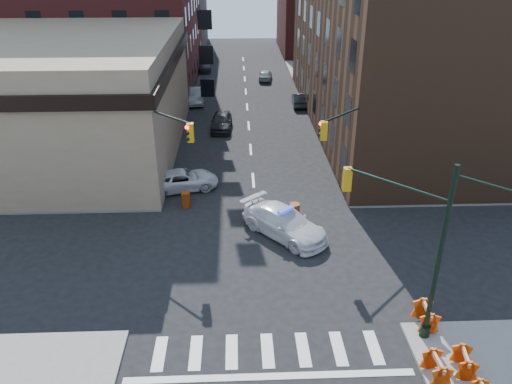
{
  "coord_description": "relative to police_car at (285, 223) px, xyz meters",
  "views": [
    {
      "loc": [
        -1.12,
        -22.47,
        15.29
      ],
      "look_at": [
        -0.06,
        3.7,
        2.2
      ],
      "focal_mm": 35.0,
      "sensor_mm": 36.0,
      "label": 1
    }
  ],
  "objects": [
    {
      "name": "bank_building",
      "position": [
        -18.54,
        14.09,
        3.68
      ],
      "size": [
        22.0,
        22.0,
        9.0
      ],
      "primitive_type": "cube",
      "color": "#977F63",
      "rests_on": "ground"
    },
    {
      "name": "signal_pole_se",
      "position": [
        4.49,
        -7.93,
        3.8
      ],
      "size": [
        5.4,
        5.27,
        8.0
      ],
      "rotation": [
        0.0,
        0.0,
        2.36
      ],
      "color": "black",
      "rests_on": "sidewalk_se"
    },
    {
      "name": "parked_car_wdeep",
      "position": [
        -7.04,
        42.62,
        -0.06
      ],
      "size": [
        2.41,
        5.35,
        1.52
      ],
      "primitive_type": "imported",
      "rotation": [
        0.0,
        0.0,
        0.05
      ],
      "color": "black",
      "rests_on": "ground"
    },
    {
      "name": "police_car",
      "position": [
        0.0,
        0.0,
        0.0
      ],
      "size": [
        5.41,
        5.77,
        1.64
      ],
      "primitive_type": "imported",
      "rotation": [
        0.0,
        0.0,
        0.71
      ],
      "color": "white",
      "rests_on": "ground"
    },
    {
      "name": "parked_car_efar",
      "position": [
        1.01,
        36.88,
        -0.17
      ],
      "size": [
        1.98,
        3.94,
        1.29
      ],
      "primitive_type": "imported",
      "rotation": [
        0.0,
        0.0,
        3.02
      ],
      "color": "gray",
      "rests_on": "ground"
    },
    {
      "name": "parked_car_enear",
      "position": [
        3.96,
        25.86,
        -0.15
      ],
      "size": [
        1.55,
        4.12,
        1.34
      ],
      "primitive_type": "imported",
      "rotation": [
        0.0,
        0.0,
        3.11
      ],
      "color": "black",
      "rests_on": "ground"
    },
    {
      "name": "tree_ne_near",
      "position": [
        5.96,
        23.59,
        2.67
      ],
      "size": [
        3.0,
        3.0,
        4.85
      ],
      "color": "black",
      "rests_on": "sidewalk_ne"
    },
    {
      "name": "barricade_nw_b",
      "position": [
        -13.54,
        3.98,
        -0.25
      ],
      "size": [
        1.18,
        0.72,
        0.83
      ],
      "primitive_type": null,
      "rotation": [
        0.0,
        0.0,
        -0.15
      ],
      "color": "#DA620A",
      "rests_on": "sidewalk_nw"
    },
    {
      "name": "signal_pole_nw",
      "position": [
        -7.39,
        2.93,
        3.52
      ],
      "size": [
        3.58,
        3.67,
        8.0
      ],
      "rotation": [
        0.0,
        0.0,
        -0.79
      ],
      "color": "black",
      "rests_on": "sidewalk_nw"
    },
    {
      "name": "tree_ne_far",
      "position": [
        5.96,
        31.59,
        2.67
      ],
      "size": [
        3.0,
        3.0,
        4.85
      ],
      "color": "black",
      "rests_on": "sidewalk_ne"
    },
    {
      "name": "sidewalk_ne",
      "position": [
        21.46,
        30.34,
        -0.74
      ],
      "size": [
        34.0,
        54.5,
        0.15
      ],
      "primitive_type": "cube",
      "color": "gray",
      "rests_on": "ground"
    },
    {
      "name": "parked_car_wnear",
      "position": [
        -4.04,
        18.68,
        -0.05
      ],
      "size": [
        2.02,
        4.6,
        1.54
      ],
      "primitive_type": "imported",
      "rotation": [
        0.0,
        0.0,
        -0.05
      ],
      "color": "black",
      "rests_on": "ground"
    },
    {
      "name": "barricade_nw_a",
      "position": [
        -9.0,
        4.43,
        -0.2
      ],
      "size": [
        1.33,
        0.82,
        0.93
      ],
      "primitive_type": null,
      "rotation": [
        0.0,
        0.0,
        -0.17
      ],
      "color": "red",
      "rests_on": "sidewalk_nw"
    },
    {
      "name": "barricade_se_b",
      "position": [
        6.06,
        -10.77,
        -0.21
      ],
      "size": [
        0.8,
        1.31,
        0.92
      ],
      "primitive_type": null,
      "rotation": [
        0.0,
        0.0,
        1.41
      ],
      "color": "orange",
      "rests_on": "sidewalk_se"
    },
    {
      "name": "commercial_row_ne",
      "position": [
        11.46,
        20.09,
        6.18
      ],
      "size": [
        14.0,
        34.0,
        14.0
      ],
      "primitive_type": "cube",
      "color": "#4C2F1E",
      "rests_on": "ground"
    },
    {
      "name": "pickup",
      "position": [
        -6.47,
        6.4,
        -0.13
      ],
      "size": [
        5.35,
        3.41,
        1.37
      ],
      "primitive_type": "imported",
      "rotation": [
        0.0,
        0.0,
        1.82
      ],
      "color": "silver",
      "rests_on": "ground"
    },
    {
      "name": "barrel_bank",
      "position": [
        -6.01,
        3.72,
        -0.31
      ],
      "size": [
        0.74,
        0.74,
        1.02
      ],
      "primitive_type": "cylinder",
      "rotation": [
        0.0,
        0.0,
        0.36
      ],
      "color": "red",
      "rests_on": "ground"
    },
    {
      "name": "sidewalk_nw",
      "position": [
        -24.54,
        30.34,
        -0.74
      ],
      "size": [
        34.0,
        54.5,
        0.15
      ],
      "primitive_type": "cube",
      "color": "gray",
      "rests_on": "ground"
    },
    {
      "name": "pedestrian_a",
      "position": [
        -10.67,
        5.23,
        0.23
      ],
      "size": [
        0.69,
        0.48,
        1.79
      ],
      "primitive_type": "imported",
      "rotation": [
        0.0,
        0.0,
        -0.09
      ],
      "color": "black",
      "rests_on": "sidewalk_nw"
    },
    {
      "name": "barrel_road",
      "position": [
        0.78,
        1.72,
        -0.26
      ],
      "size": [
        0.72,
        0.72,
        1.13
      ],
      "primitive_type": "cylinder",
      "rotation": [
        0.0,
        0.0,
        0.15
      ],
      "color": "#C05109",
      "rests_on": "ground"
    },
    {
      "name": "pedestrian_b",
      "position": [
        -13.01,
        3.59,
        0.32
      ],
      "size": [
        1.06,
        0.88,
        1.99
      ],
      "primitive_type": "imported",
      "rotation": [
        0.0,
        0.0,
        0.14
      ],
      "color": "black",
      "rests_on": "sidewalk_nw"
    },
    {
      "name": "ground",
      "position": [
        -1.54,
        -2.41,
        -0.82
      ],
      "size": [
        140.0,
        140.0,
        0.0
      ],
      "primitive_type": "plane",
      "color": "black",
      "rests_on": "ground"
    },
    {
      "name": "pedestrian_c",
      "position": [
        -14.54,
        6.66,
        0.23
      ],
      "size": [
        1.13,
        0.95,
        1.8
      ],
      "primitive_type": "imported",
      "rotation": [
        0.0,
        0.0,
        0.58
      ],
      "color": "#1D202B",
      "rests_on": "sidewalk_nw"
    },
    {
      "name": "filler_ne",
      "position": [
        12.46,
        55.59,
        5.18
      ],
      "size": [
        16.0,
        16.0,
        12.0
      ],
      "primitive_type": "cube",
      "color": "#5B1F1C",
      "rests_on": "ground"
    },
    {
      "name": "signal_pole_ne",
      "position": [
        4.29,
        2.94,
        3.52
      ],
      "size": [
        3.67,
        3.58,
        8.0
      ],
      "rotation": [
        0.0,
        0.0,
        -2.36
      ],
      "color": "black",
      "rests_on": "sidewalk_ne"
    },
    {
      "name": "barricade_se_c",
      "position": [
        4.86,
        -11.04,
        -0.19
      ],
      "size": [
        0.71,
        1.32,
        0.96
      ],
      "primitive_type": null,
      "rotation": [
        0.0,
        0.0,
        1.62
      ],
      "color": "#C25C09",
      "rests_on": "sidewalk_se"
    },
    {
      "name": "barricade_se_a",
      "position": [
        5.46,
        -8.11,
        -0.16
      ],
      "size": [
        0.73,
        1.39,
        1.02
      ],
      "primitive_type": null,
      "rotation": [
        0.0,
        0.0,
        1.53
      ],
      "color": "orange",
      "rests_on": "sidewalk_se"
    },
    {
      "name": "parked_car_wfar",
      "position": [
        -7.04,
        27.28,
        -0.05
      ],
      "size": [
        2.13,
        4.81,
        1.54
      ],
      "primitive_type": "imported",
      "rotation": [
        0.0,
        0.0,
        0.11
      ],
      "color": "gray",
      "rests_on": "ground"
    }
  ]
}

